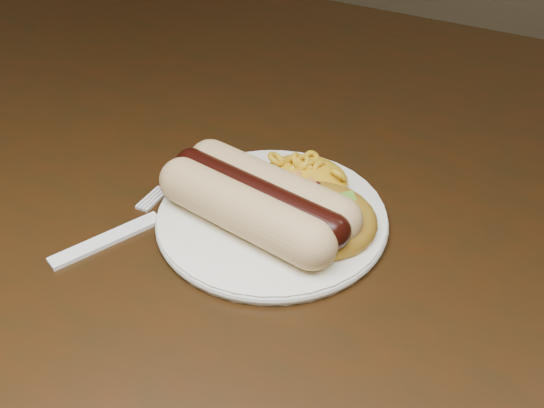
% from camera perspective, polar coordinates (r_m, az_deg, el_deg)
% --- Properties ---
extents(table, '(1.60, 0.90, 0.75)m').
position_cam_1_polar(table, '(0.65, 7.36, -6.00)').
color(table, black).
rests_on(table, floor).
extents(plate, '(0.21, 0.21, 0.01)m').
position_cam_1_polar(plate, '(0.56, -0.00, -1.23)').
color(plate, white).
rests_on(plate, table).
extents(hotdog, '(0.15, 0.10, 0.04)m').
position_cam_1_polar(hotdog, '(0.53, -1.34, 0.47)').
color(hotdog, '#E7BC81').
rests_on(hotdog, plate).
extents(mac_and_cheese, '(0.11, 0.10, 0.03)m').
position_cam_1_polar(mac_and_cheese, '(0.58, 2.95, 3.16)').
color(mac_and_cheese, orange).
rests_on(mac_and_cheese, plate).
extents(sour_cream, '(0.05, 0.05, 0.03)m').
position_cam_1_polar(sour_cream, '(0.59, -5.78, 2.94)').
color(sour_cream, white).
rests_on(sour_cream, plate).
extents(taco_salad, '(0.10, 0.10, 0.04)m').
position_cam_1_polar(taco_salad, '(0.53, 4.22, -0.49)').
color(taco_salad, '#D24800').
rests_on(taco_salad, plate).
extents(fork, '(0.08, 0.13, 0.00)m').
position_cam_1_polar(fork, '(0.56, -14.61, -3.13)').
color(fork, white).
rests_on(fork, table).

